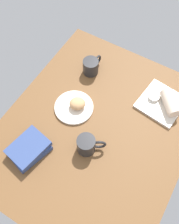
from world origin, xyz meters
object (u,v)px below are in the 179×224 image
(breakfast_wrap, at_px, (170,103))
(scone_pastry, at_px, (77,104))
(round_plate, at_px, (74,107))
(book_stack, at_px, (29,149))
(second_mug, at_px, (91,66))
(coffee_mug, at_px, (87,145))
(square_plate, at_px, (161,103))
(sauce_cup, at_px, (154,97))

(breakfast_wrap, bearing_deg, scone_pastry, 169.14)
(round_plate, xyz_separation_m, book_stack, (-0.31, 0.05, 0.02))
(book_stack, bearing_deg, breakfast_wrap, -40.05)
(round_plate, xyz_separation_m, second_mug, (0.26, 0.05, 0.04))
(coffee_mug, relative_size, second_mug, 0.95)
(coffee_mug, xyz_separation_m, second_mug, (0.41, 0.22, -0.00))
(scone_pastry, height_order, second_mug, second_mug)
(square_plate, bearing_deg, round_plate, 123.85)
(round_plate, height_order, second_mug, second_mug)
(book_stack, xyz_separation_m, second_mug, (0.57, -0.01, 0.01))
(round_plate, xyz_separation_m, square_plate, (0.26, -0.38, 0.00))
(scone_pastry, bearing_deg, breakfast_wrap, -59.26)
(square_plate, xyz_separation_m, coffee_mug, (-0.42, 0.21, 0.04))
(coffee_mug, bearing_deg, breakfast_wrap, -30.89)
(breakfast_wrap, height_order, book_stack, breakfast_wrap)
(square_plate, relative_size, second_mug, 1.61)
(sauce_cup, relative_size, breakfast_wrap, 0.42)
(breakfast_wrap, bearing_deg, square_plate, 135.25)
(scone_pastry, xyz_separation_m, book_stack, (-0.32, 0.07, -0.01))
(round_plate, bearing_deg, sauce_cup, -52.20)
(square_plate, bearing_deg, scone_pastry, 123.55)
(round_plate, xyz_separation_m, scone_pastry, (0.01, -0.02, 0.03))
(sauce_cup, bearing_deg, breakfast_wrap, -93.14)
(breakfast_wrap, distance_m, second_mug, 0.47)
(breakfast_wrap, bearing_deg, book_stack, -171.66)
(coffee_mug, bearing_deg, round_plate, 47.93)
(square_plate, bearing_deg, sauce_cup, 86.86)
(scone_pastry, distance_m, sauce_cup, 0.41)
(sauce_cup, bearing_deg, second_mug, 90.66)
(sauce_cup, distance_m, breakfast_wrap, 0.09)
(square_plate, height_order, book_stack, book_stack)
(square_plate, height_order, second_mug, second_mug)
(round_plate, xyz_separation_m, coffee_mug, (-0.16, -0.18, 0.04))
(book_stack, distance_m, coffee_mug, 0.28)
(breakfast_wrap, xyz_separation_m, coffee_mug, (-0.41, 0.25, 0.00))
(breakfast_wrap, height_order, coffee_mug, coffee_mug)
(sauce_cup, distance_m, coffee_mug, 0.45)
(round_plate, relative_size, scone_pastry, 2.50)
(coffee_mug, bearing_deg, scone_pastry, 43.11)
(square_plate, xyz_separation_m, book_stack, (-0.57, 0.44, 0.02))
(square_plate, distance_m, second_mug, 0.43)
(book_stack, xyz_separation_m, coffee_mug, (0.15, -0.23, 0.02))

